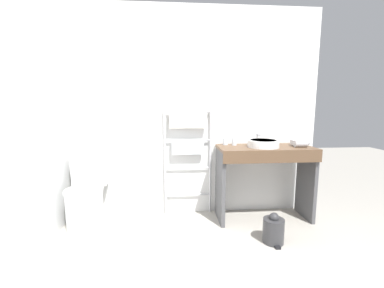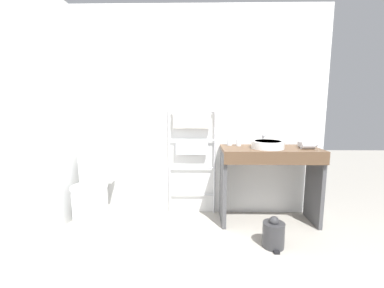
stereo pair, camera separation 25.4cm
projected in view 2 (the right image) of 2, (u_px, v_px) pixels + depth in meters
wall_back at (195, 113)px, 3.07m from camera, size 3.06×0.12×2.43m
wall_side at (29, 116)px, 2.28m from camera, size 0.12×2.28×2.43m
toilet at (92, 194)px, 2.87m from camera, size 0.39×0.52×0.82m
towel_radiator at (192, 140)px, 3.01m from camera, size 0.57×0.06×1.29m
vanity_counter at (270, 172)px, 2.83m from camera, size 1.06×0.48×0.85m
sink_basin at (268, 144)px, 2.76m from camera, size 0.35×0.35×0.08m
faucet at (263, 138)px, 2.94m from camera, size 0.02×0.10×0.13m
cup_near_wall at (230, 142)px, 2.97m from camera, size 0.06×0.06×0.08m
cup_near_edge at (239, 142)px, 2.92m from camera, size 0.06×0.06×0.08m
hair_dryer at (308, 145)px, 2.74m from camera, size 0.18×0.18×0.08m
trash_bin at (273, 234)px, 2.39m from camera, size 0.20×0.23×0.30m
bath_mat at (74, 245)px, 2.42m from camera, size 0.56×0.36×0.01m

